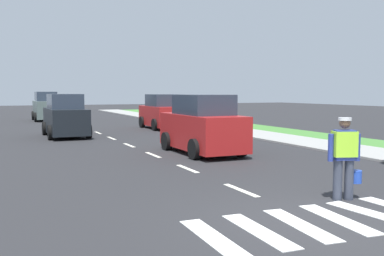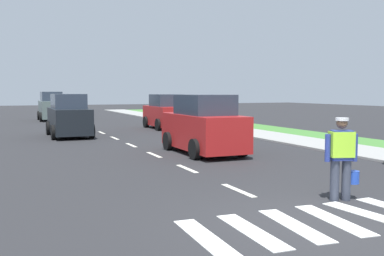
{
  "view_description": "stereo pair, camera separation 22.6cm",
  "coord_description": "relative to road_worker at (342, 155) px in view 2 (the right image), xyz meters",
  "views": [
    {
      "loc": [
        -4.91,
        -5.7,
        2.19
      ],
      "look_at": [
        0.44,
        6.36,
        1.1
      ],
      "focal_mm": 41.43,
      "sensor_mm": 36.0,
      "label": 1
    },
    {
      "loc": [
        -4.7,
        -5.79,
        2.19
      ],
      "look_at": [
        0.44,
        6.36,
        1.1
      ],
      "focal_mm": 41.43,
      "sensor_mm": 36.0,
      "label": 2
    }
  ],
  "objects": [
    {
      "name": "ground_plane",
      "position": [
        -1.48,
        19.88,
        -0.93
      ],
      "size": [
        96.0,
        96.0,
        0.0
      ],
      "primitive_type": "plane",
      "color": "#28282B"
    },
    {
      "name": "car_oncoming_third",
      "position": [
        -2.93,
        28.18,
        0.08
      ],
      "size": [
        1.91,
        3.87,
        2.18
      ],
      "color": "slate",
      "rests_on": "ground"
    },
    {
      "name": "sidewalk_right",
      "position": [
        5.72,
        8.88,
        -0.93
      ],
      "size": [
        2.4,
        72.0,
        0.14
      ],
      "primitive_type": "cube",
      "color": "#9E9E99",
      "rests_on": "ground"
    },
    {
      "name": "car_parked_far",
      "position": [
        2.54,
        17.75,
        0.01
      ],
      "size": [
        1.88,
        3.82,
        2.03
      ],
      "color": "red",
      "rests_on": "ground"
    },
    {
      "name": "car_oncoming_second",
      "position": [
        -3.32,
        15.27,
        0.03
      ],
      "size": [
        1.93,
        4.12,
        2.07
      ],
      "color": "black",
      "rests_on": "ground"
    },
    {
      "name": "crosswalk_stripes",
      "position": [
        -1.48,
        -1.03,
        -0.92
      ],
      "size": [
        4.43,
        1.93,
        0.01
      ],
      "color": "white",
      "rests_on": "ground"
    },
    {
      "name": "road_worker",
      "position": [
        0.0,
        0.0,
        0.0
      ],
      "size": [
        0.77,
        0.41,
        1.67
      ],
      "color": "#383D4C",
      "rests_on": "ground"
    },
    {
      "name": "lane_center_line",
      "position": [
        -1.48,
        24.08,
        -0.93
      ],
      "size": [
        0.14,
        46.4,
        0.01
      ],
      "color": "silver",
      "rests_on": "ground"
    },
    {
      "name": "grass_verge_right",
      "position": [
        8.12,
        8.88,
        -0.93
      ],
      "size": [
        2.4,
        72.0,
        0.06
      ],
      "primitive_type": "cube",
      "color": "#478438",
      "rests_on": "ground"
    },
    {
      "name": "car_outgoing_ahead",
      "position": [
        0.27,
        7.31,
        0.04
      ],
      "size": [
        1.94,
        4.11,
        2.08
      ],
      "color": "red",
      "rests_on": "ground"
    }
  ]
}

